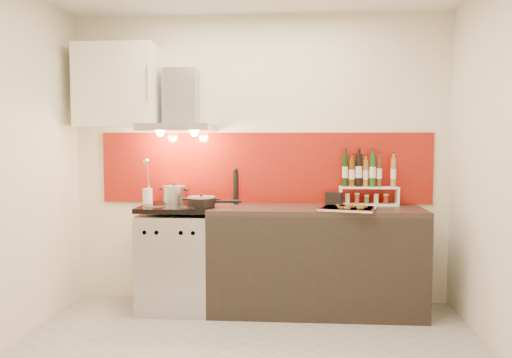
# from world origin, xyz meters

# --- Properties ---
(back_wall) EXTENTS (3.40, 0.02, 2.60)m
(back_wall) POSITION_xyz_m (0.00, 1.40, 1.30)
(back_wall) COLOR silver
(back_wall) RESTS_ON ground
(backsplash) EXTENTS (3.00, 0.02, 0.64)m
(backsplash) POSITION_xyz_m (0.05, 1.39, 1.22)
(backsplash) COLOR maroon
(backsplash) RESTS_ON back_wall
(range_stove) EXTENTS (0.60, 0.60, 0.91)m
(range_stove) POSITION_xyz_m (-0.70, 1.10, 0.44)
(range_stove) COLOR #B7B7BA
(range_stove) RESTS_ON ground
(counter) EXTENTS (1.80, 0.60, 0.90)m
(counter) POSITION_xyz_m (0.50, 1.10, 0.45)
(counter) COLOR black
(counter) RESTS_ON ground
(range_hood) EXTENTS (0.62, 0.50, 0.61)m
(range_hood) POSITION_xyz_m (-0.70, 1.24, 1.74)
(range_hood) COLOR #B7B7BA
(range_hood) RESTS_ON back_wall
(upper_cabinet) EXTENTS (0.70, 0.35, 0.72)m
(upper_cabinet) POSITION_xyz_m (-1.25, 1.22, 1.95)
(upper_cabinet) COLOR white
(upper_cabinet) RESTS_ON back_wall
(stock_pot) EXTENTS (0.21, 0.21, 0.18)m
(stock_pot) POSITION_xyz_m (-0.76, 1.27, 0.99)
(stock_pot) COLOR #B7B7BA
(stock_pot) RESTS_ON range_stove
(saute_pan) EXTENTS (0.46, 0.24, 0.11)m
(saute_pan) POSITION_xyz_m (-0.46, 1.01, 0.95)
(saute_pan) COLOR black
(saute_pan) RESTS_ON range_stove
(utensil_jar) EXTENTS (0.09, 0.13, 0.42)m
(utensil_jar) POSITION_xyz_m (-0.98, 1.17, 1.02)
(utensil_jar) COLOR silver
(utensil_jar) RESTS_ON range_stove
(pepper_mill) EXTENTS (0.05, 0.05, 0.33)m
(pepper_mill) POSITION_xyz_m (-0.20, 1.26, 1.06)
(pepper_mill) COLOR black
(pepper_mill) RESTS_ON counter
(step_shelf) EXTENTS (0.51, 0.14, 0.45)m
(step_shelf) POSITION_xyz_m (0.95, 1.27, 1.10)
(step_shelf) COLOR white
(step_shelf) RESTS_ON counter
(caddy_box) EXTENTS (0.16, 0.11, 0.12)m
(caddy_box) POSITION_xyz_m (0.66, 1.20, 0.96)
(caddy_box) COLOR black
(caddy_box) RESTS_ON counter
(baking_tray) EXTENTS (0.52, 0.45, 0.03)m
(baking_tray) POSITION_xyz_m (0.75, 0.93, 0.92)
(baking_tray) COLOR silver
(baking_tray) RESTS_ON counter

